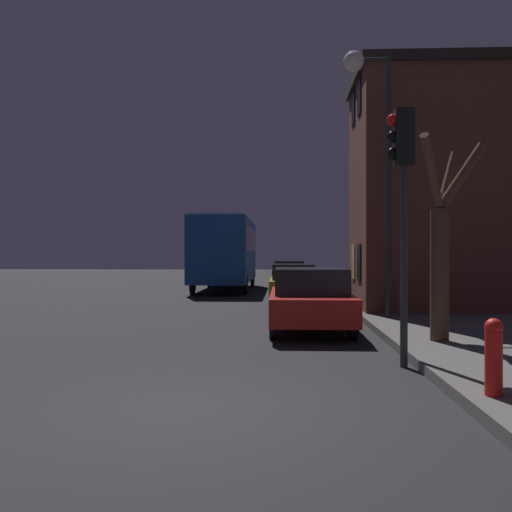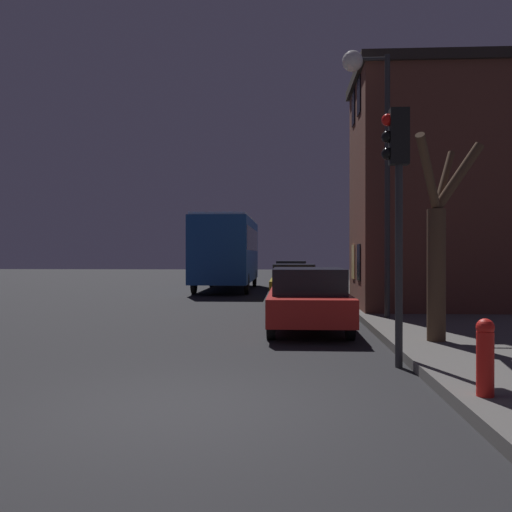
# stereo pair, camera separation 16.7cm
# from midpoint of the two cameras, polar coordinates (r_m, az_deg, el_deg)

# --- Properties ---
(ground_plane) EXTENTS (120.00, 120.00, 0.00)m
(ground_plane) POSITION_cam_midpoint_polar(r_m,az_deg,el_deg) (6.93, -6.87, -15.03)
(ground_plane) COLOR black
(brick_building) EXTENTS (4.34, 4.29, 7.29)m
(brick_building) POSITION_cam_midpoint_polar(r_m,az_deg,el_deg) (18.54, 16.61, 6.41)
(brick_building) COLOR brown
(brick_building) RESTS_ON sidewalk
(streetlamp) EXTENTS (1.24, 0.54, 6.96)m
(streetlamp) POSITION_cam_midpoint_polar(r_m,az_deg,el_deg) (15.56, 11.49, 13.49)
(streetlamp) COLOR #28282B
(streetlamp) RESTS_ON sidewalk
(traffic_light) EXTENTS (0.43, 0.24, 4.15)m
(traffic_light) POSITION_cam_midpoint_polar(r_m,az_deg,el_deg) (9.49, 14.41, 7.23)
(traffic_light) COLOR #28282B
(traffic_light) RESTS_ON ground
(bare_tree) EXTENTS (1.55, 1.86, 3.78)m
(bare_tree) POSITION_cam_midpoint_polar(r_m,az_deg,el_deg) (11.34, 18.19, 0.83)
(bare_tree) COLOR #473323
(bare_tree) RESTS_ON sidewalk
(bus) EXTENTS (2.61, 9.12, 3.63)m
(bus) POSITION_cam_midpoint_polar(r_m,az_deg,el_deg) (28.73, -2.72, 0.88)
(bus) COLOR #194793
(bus) RESTS_ON ground
(car_near_lane) EXTENTS (1.86, 4.70, 1.48)m
(car_near_lane) POSITION_cam_midpoint_polar(r_m,az_deg,el_deg) (13.65, 5.57, -4.19)
(car_near_lane) COLOR #B21E19
(car_near_lane) RESTS_ON ground
(car_mid_lane) EXTENTS (1.73, 4.26, 1.44)m
(car_mid_lane) POSITION_cam_midpoint_polar(r_m,az_deg,el_deg) (21.56, 4.01, -2.63)
(car_mid_lane) COLOR olive
(car_mid_lane) RESTS_ON ground
(car_far_lane) EXTENTS (1.78, 4.49, 1.44)m
(car_far_lane) POSITION_cam_midpoint_polar(r_m,az_deg,el_deg) (31.23, 3.66, -1.72)
(car_far_lane) COLOR black
(car_far_lane) RESTS_ON ground
(fire_hydrant) EXTENTS (0.21, 0.21, 0.91)m
(fire_hydrant) POSITION_cam_midpoint_polar(r_m,az_deg,el_deg) (7.25, 22.56, -9.16)
(fire_hydrant) COLOR red
(fire_hydrant) RESTS_ON sidewalk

